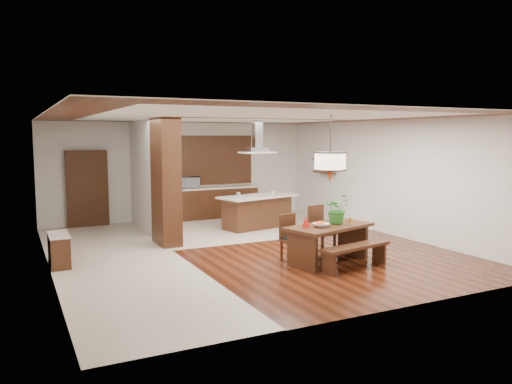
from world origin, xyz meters
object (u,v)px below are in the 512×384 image
dining_chair_left (293,238)px  dining_chair_right (322,230)px  dining_table (329,235)px  microwave (190,183)px  fruit_bowl (321,225)px  island_cup (273,193)px  foliage_plant (337,209)px  range_hood (257,137)px  dining_bench (355,257)px  pendant_lantern (330,149)px  hallway_console (59,250)px  kitchen_island (257,211)px

dining_chair_left → dining_chair_right: 0.89m
dining_table → microwave: microwave is taller
dining_table → fruit_bowl: 0.36m
island_cup → dining_chair_right: bearing=-99.4°
foliage_plant → range_hood: range_hood is taller
dining_table → foliage_plant: 0.56m
fruit_bowl → foliage_plant: bearing=21.3°
dining_bench → foliage_plant: foliage_plant is taller
pendant_lantern → dining_table: bearing=0.0°
range_hood → foliage_plant: bearing=-92.0°
dining_table → microwave: 6.07m
hallway_console → foliage_plant: (5.06, -1.93, 0.72)m
hallway_console → island_cup: (5.62, 1.80, 0.63)m
dining_chair_right → island_cup: 3.25m
pendant_lantern → kitchen_island: (0.38, 3.93, -1.79)m
dining_chair_left → island_cup: size_ratio=7.59×
hallway_console → fruit_bowl: bearing=-25.0°
foliage_plant → range_hood: bearing=88.0°
dining_bench → dining_chair_right: dining_chair_right is taller
dining_chair_right → range_hood: bearing=76.4°
pendant_lantern → range_hood: bearing=84.5°
dining_chair_left → dining_chair_right: size_ratio=0.91×
dining_chair_left → island_cup: bearing=57.5°
kitchen_island → island_cup: bearing=-27.0°
dining_table → range_hood: (0.38, 3.93, 1.92)m
dining_table → pendant_lantern: pendant_lantern is taller
island_cup → fruit_bowl: bearing=-105.1°
pendant_lantern → kitchen_island: 4.33m
dining_chair_left → range_hood: bearing=64.4°
dining_table → dining_chair_left: (-0.58, 0.40, -0.08)m
dining_bench → pendant_lantern: bearing=105.9°
hallway_console → kitchen_island: size_ratio=0.38×
hallway_console → foliage_plant: size_ratio=1.49×
dining_table → microwave: (-0.82, 5.99, 0.57)m
fruit_bowl → microwave: microwave is taller
fruit_bowl → island_cup: bearing=74.9°
dining_bench → foliage_plant: 1.09m
dining_chair_left → microwave: bearing=82.0°
dining_chair_right → kitchen_island: (0.10, 3.28, -0.05)m
dining_chair_right → dining_chair_left: bearing=-176.0°
dining_bench → dining_table: bearing=105.9°
dining_bench → kitchen_island: kitchen_island is taller
hallway_console → dining_bench: size_ratio=0.55×
pendant_lantern → dining_chair_right: bearing=66.6°
dining_chair_left → dining_chair_right: bearing=5.4°
range_hood → microwave: (-1.20, 2.06, -1.35)m
hallway_console → pendant_lantern: bearing=-22.8°
hallway_console → island_cup: size_ratio=7.21×
island_cup → microwave: (-1.63, 2.17, 0.17)m
dining_chair_right → foliage_plant: foliage_plant is taller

